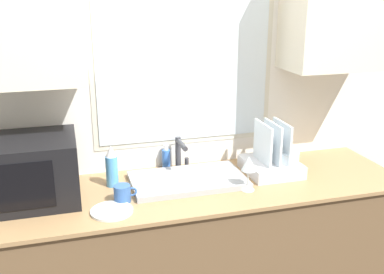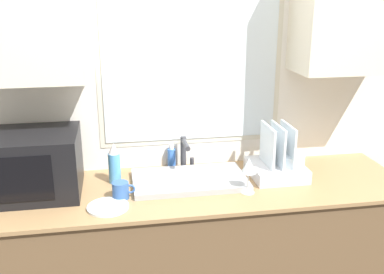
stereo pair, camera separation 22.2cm
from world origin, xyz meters
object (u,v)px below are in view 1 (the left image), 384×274
at_px(spray_bottle, 112,167).
at_px(microwave, 31,170).
at_px(faucet, 180,151).
at_px(wine_glass, 249,165).
at_px(dish_rack, 273,161).
at_px(mug_near_sink, 123,194).
at_px(soap_bottle, 166,158).

bearing_deg(spray_bottle, microwave, -170.98).
xyz_separation_m(faucet, wine_glass, (0.26, -0.35, 0.02)).
bearing_deg(microwave, spray_bottle, 9.02).
distance_m(microwave, wine_glass, 1.06).
relative_size(dish_rack, wine_glass, 1.64).
height_order(spray_bottle, mug_near_sink, spray_bottle).
bearing_deg(microwave, dish_rack, -0.36).
bearing_deg(microwave, faucet, 12.03).
bearing_deg(wine_glass, dish_rack, 38.65).
xyz_separation_m(dish_rack, soap_bottle, (-0.56, 0.23, -0.01)).
height_order(mug_near_sink, wine_glass, wine_glass).
distance_m(spray_bottle, mug_near_sink, 0.22).
xyz_separation_m(soap_bottle, mug_near_sink, (-0.30, -0.36, -0.02)).
relative_size(faucet, microwave, 0.44).
relative_size(faucet, dish_rack, 0.62).
bearing_deg(wine_glass, microwave, 169.87).
bearing_deg(mug_near_sink, microwave, 160.88).
height_order(faucet, wine_glass, faucet).
relative_size(dish_rack, soap_bottle, 2.16).
distance_m(dish_rack, mug_near_sink, 0.86).
distance_m(dish_rack, wine_glass, 0.29).
bearing_deg(mug_near_sink, faucet, 40.14).
height_order(faucet, dish_rack, dish_rack).
distance_m(microwave, spray_bottle, 0.39).
bearing_deg(soap_bottle, faucet, -38.30).
bearing_deg(dish_rack, faucet, 160.34).
height_order(spray_bottle, soap_bottle, spray_bottle).
xyz_separation_m(microwave, mug_near_sink, (0.41, -0.14, -0.11)).
bearing_deg(wine_glass, soap_bottle, 129.28).
distance_m(faucet, dish_rack, 0.52).
bearing_deg(microwave, mug_near_sink, -19.12).
bearing_deg(faucet, spray_bottle, -165.08).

